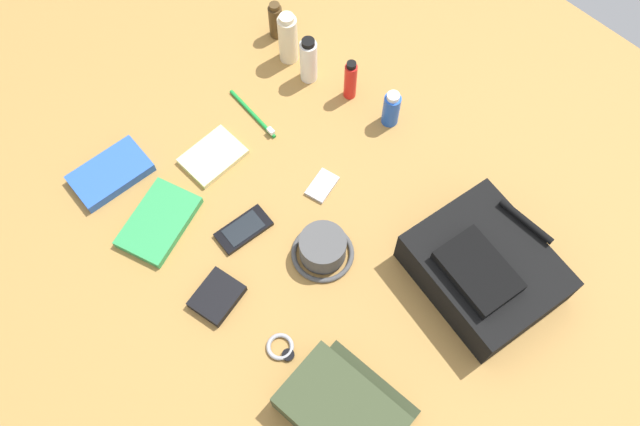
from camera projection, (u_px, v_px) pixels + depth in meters
The scene contains 17 objects.
ground_plane at pixel (320, 222), 1.61m from camera, with size 2.64×2.02×0.02m, color #A2763A.
backpack at pixel (484, 269), 1.48m from camera, with size 0.36×0.31×0.14m.
toiletry_pouch at pixel (343, 411), 1.36m from camera, with size 0.26×0.22×0.08m.
bucket_hat at pixel (323, 249), 1.53m from camera, with size 0.15×0.15×0.07m.
cologne_bottle at pixel (276, 21), 1.80m from camera, with size 0.04×0.04×0.12m.
lotion_bottle at pixel (288, 38), 1.75m from camera, with size 0.05×0.05×0.16m.
toothpaste_tube at pixel (309, 60), 1.72m from camera, with size 0.05×0.05×0.15m.
sunscreen_spray at pixel (350, 80), 1.70m from camera, with size 0.03×0.03×0.13m.
deodorant_spray at pixel (391, 109), 1.68m from camera, with size 0.04×0.04×0.11m.
paperback_novel at pixel (111, 174), 1.64m from camera, with size 0.13×0.20×0.03m.
travel_guidebook at pixel (159, 222), 1.58m from camera, with size 0.19×0.23×0.02m.
cell_phone at pixel (244, 229), 1.58m from camera, with size 0.08×0.14×0.01m.
media_player at pixel (322, 186), 1.63m from camera, with size 0.07×0.09×0.01m.
wristwatch at pixel (281, 348), 1.45m from camera, with size 0.07×0.06×0.01m.
toothbrush at pixel (255, 116), 1.72m from camera, with size 0.19×0.03×0.02m.
wallet at pixel (217, 297), 1.50m from camera, with size 0.09×0.11×0.02m, color black.
notepad at pixel (213, 156), 1.67m from camera, with size 0.11×0.15×0.02m, color beige.
Camera 1 is at (0.48, -0.48, 1.45)m, focal length 36.81 mm.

